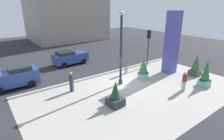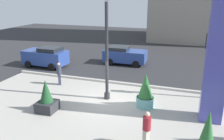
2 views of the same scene
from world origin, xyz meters
The scene contains 15 objects.
ground_plane centered at (0.00, 4.00, 0.00)m, with size 60.00×60.00×0.00m, color #2D2D30.
plaza_pavement centered at (0.00, -2.00, 0.00)m, with size 18.00×10.00×0.02m, color #ADA89E.
curb_strip centered at (0.00, 3.12, 0.08)m, with size 18.00×0.24×0.16m, color #B7B2A8.
lamp_post centered at (-0.28, 0.33, 3.07)m, with size 0.44×0.44×6.30m.
art_pillar_blue centered at (5.78, -0.35, 3.13)m, with size 1.10×1.10×6.26m, color #4C4CAD.
potted_plant_near_left centered at (7.11, -2.51, 0.99)m, with size 0.99×0.99×2.19m.
potted_plant_mid_plaza centered at (5.38, -4.37, 0.95)m, with size 1.16×1.16×2.38m.
potted_plant_curbside centered at (2.23, -0.02, 0.94)m, with size 1.06×1.06×2.06m.
potted_plant_by_pillar centered at (-2.94, -2.35, 0.78)m, with size 1.06×1.06×1.89m.
fire_hydrant centered at (1.84, 2.04, 0.37)m, with size 0.36×0.26×0.75m.
traffic_light_far_side centered at (5.44, 2.45, 2.82)m, with size 0.28×0.42×4.15m.
car_far_lane centered at (-8.02, 5.32, 0.94)m, with size 4.03×2.16×1.84m.
car_curb_west centered at (-1.44, 8.47, 0.85)m, with size 4.03×2.16×1.66m.
pedestrian_on_sidewalk centered at (-4.44, 1.58, 0.94)m, with size 0.50×0.50×1.68m.
pedestrian_crossing centered at (3.03, -3.85, 0.93)m, with size 0.49×0.49×1.67m.
Camera 1 is at (-9.88, -11.24, 6.73)m, focal length 29.06 mm.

